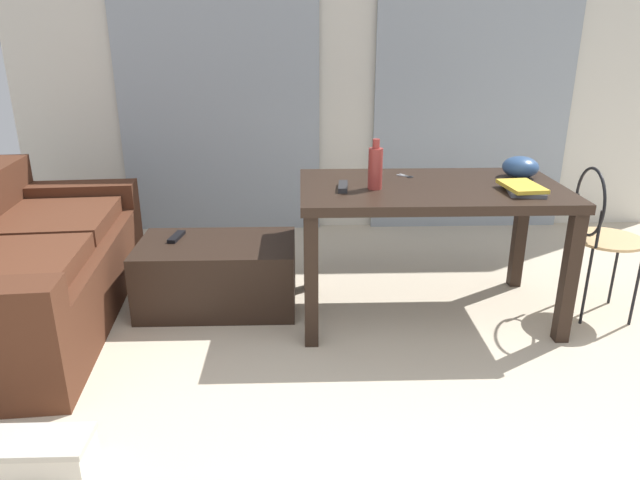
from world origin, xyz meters
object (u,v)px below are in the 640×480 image
wire_chair (599,226)px  bottle_near (375,167)px  tv_remote_on_table (343,187)px  couch (21,270)px  bowl (520,167)px  shoebox (41,455)px  book_stack (523,188)px  scissors (407,176)px  tv_remote_primary (176,237)px  craft_table (430,203)px  coffee_table (218,274)px

wire_chair → bottle_near: bearing=-179.5°
tv_remote_on_table → couch: bearing=-176.2°
bowl → tv_remote_on_table: (-1.01, -0.22, -0.05)m
tv_remote_on_table → shoebox: bearing=-130.2°
book_stack → scissors: book_stack is taller
scissors → shoebox: bearing=-137.7°
bottle_near → book_stack: size_ratio=0.94×
couch → book_stack: bearing=-2.8°
shoebox → scissors: bearing=42.3°
bottle_near → tv_remote_on_table: size_ratio=1.43×
couch → tv_remote_primary: (0.81, 0.23, 0.10)m
wire_chair → bottle_near: size_ratio=3.28×
shoebox → craft_table: bearing=36.5°
couch → bottle_near: 2.01m
craft_table → bottle_near: bearing=-169.3°
scissors → tv_remote_primary: size_ratio=0.50×
couch → coffee_table: couch is taller
wire_chair → tv_remote_primary: size_ratio=4.72×
bottle_near → book_stack: (0.75, -0.10, -0.09)m
wire_chair → bowl: 0.53m
shoebox → bottle_near: bearing=41.0°
tv_remote_primary → shoebox: 1.50m
bowl → scissors: size_ratio=2.19×
coffee_table → shoebox: (-0.47, -1.36, -0.12)m
craft_table → bottle_near: (-0.31, -0.06, 0.21)m
shoebox → couch: bearing=115.5°
couch → tv_remote_on_table: bearing=-1.3°
couch → scissors: bearing=5.7°
bowl → tv_remote_primary: size_ratio=1.10×
tv_remote_on_table → bottle_near: bearing=6.1°
bottle_near → shoebox: (-1.35, -1.18, -0.80)m
coffee_table → shoebox: 1.45m
craft_table → shoebox: craft_table is taller
tv_remote_primary → couch: bearing=-155.4°
wire_chair → shoebox: size_ratio=2.33×
tv_remote_primary → bottle_near: bearing=-5.1°
craft_table → scissors: 0.24m
couch → bowl: (2.78, 0.18, 0.52)m
tv_remote_primary → scissors: bearing=7.7°
book_stack → couch: bearing=177.2°
coffee_table → scissors: bearing=3.3°
scissors → bowl: bearing=-3.5°
bottle_near → shoebox: bottle_near is taller
couch → wire_chair: (3.17, -0.03, 0.23)m
craft_table → scissors: scissors is taller
wire_chair → bottle_near: bottle_near is taller
coffee_table → shoebox: bearing=-109.2°
tv_remote_on_table → shoebox: tv_remote_on_table is taller
wire_chair → couch: bearing=179.5°
tv_remote_on_table → scissors: 0.46m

